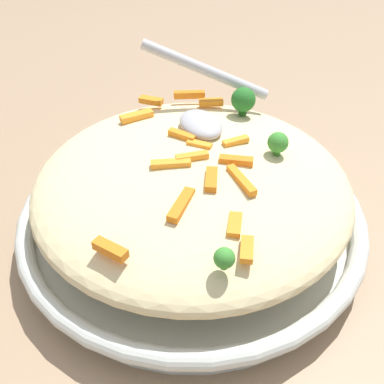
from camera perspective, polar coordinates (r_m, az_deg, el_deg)
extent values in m
plane|color=#9E7F60|center=(0.52, 0.00, -5.11)|extent=(2.40, 2.40, 0.00)
cylinder|color=silver|center=(0.51, 0.00, -4.23)|extent=(0.32, 0.32, 0.02)
torus|color=silver|center=(0.50, 0.00, -2.57)|extent=(0.35, 0.35, 0.02)
torus|color=black|center=(0.50, 0.00, -2.26)|extent=(0.34, 0.34, 0.00)
ellipsoid|color=beige|center=(0.48, 0.00, 0.71)|extent=(0.31, 0.31, 0.06)
cube|color=orange|center=(0.56, -4.82, 10.63)|extent=(0.03, 0.03, 0.01)
cube|color=orange|center=(0.38, -9.56, -6.64)|extent=(0.03, 0.02, 0.01)
cube|color=orange|center=(0.43, 5.80, 1.40)|extent=(0.04, 0.01, 0.01)
cube|color=orange|center=(0.40, 5.03, -3.83)|extent=(0.03, 0.02, 0.01)
cube|color=orange|center=(0.41, -1.27, -1.51)|extent=(0.03, 0.04, 0.01)
cube|color=orange|center=(0.45, -2.36, 3.06)|extent=(0.02, 0.04, 0.01)
cube|color=orange|center=(0.46, 0.02, 4.28)|extent=(0.01, 0.03, 0.01)
cube|color=orange|center=(0.45, 5.19, 3.67)|extent=(0.03, 0.03, 0.01)
cube|color=orange|center=(0.38, 6.44, -6.70)|extent=(0.03, 0.02, 0.01)
cube|color=orange|center=(0.48, 0.87, 5.51)|extent=(0.02, 0.02, 0.01)
cube|color=orange|center=(0.48, 5.14, 5.94)|extent=(0.01, 0.03, 0.01)
cube|color=orange|center=(0.49, -1.17, 6.61)|extent=(0.03, 0.02, 0.01)
cube|color=orange|center=(0.56, 2.25, 10.47)|extent=(0.02, 0.03, 0.01)
cube|color=orange|center=(0.43, 2.70, 1.61)|extent=(0.03, 0.02, 0.01)
cube|color=orange|center=(0.53, -6.50, 8.82)|extent=(0.01, 0.04, 0.01)
cube|color=orange|center=(0.57, -0.33, 11.35)|extent=(0.02, 0.04, 0.01)
cylinder|color=#377928|center=(0.48, 9.89, 4.62)|extent=(0.01, 0.01, 0.01)
sphere|color=#3D8E33|center=(0.47, 10.04, 5.75)|extent=(0.02, 0.02, 0.02)
cylinder|color=#377928|center=(0.37, 3.76, -8.58)|extent=(0.01, 0.01, 0.00)
sphere|color=#3D8E33|center=(0.36, 3.81, -7.73)|extent=(0.02, 0.02, 0.02)
cylinder|color=#205B1C|center=(0.54, 5.94, 9.45)|extent=(0.01, 0.01, 0.01)
sphere|color=#236B23|center=(0.54, 6.04, 10.72)|extent=(0.03, 0.03, 0.03)
ellipsoid|color=#B7B7BC|center=(0.50, 1.03, 7.92)|extent=(0.06, 0.04, 0.02)
cylinder|color=#B7B7BC|center=(0.55, 1.59, 14.11)|extent=(0.09, 0.13, 0.07)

